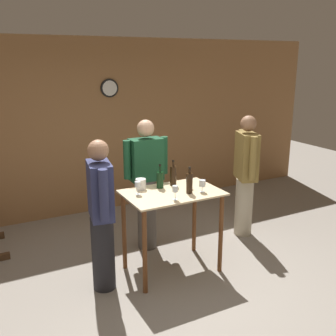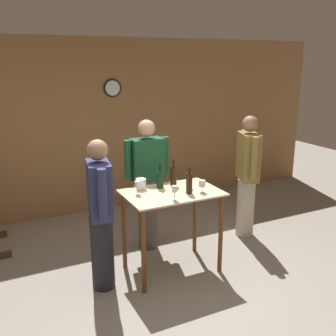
{
  "view_description": "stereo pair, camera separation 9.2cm",
  "coord_description": "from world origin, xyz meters",
  "px_view_note": "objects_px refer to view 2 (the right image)",
  "views": [
    {
      "loc": [
        -1.72,
        -3.18,
        2.38
      ],
      "look_at": [
        0.24,
        0.55,
        1.21
      ],
      "focal_mm": 42.0,
      "sensor_mm": 36.0,
      "label": 1
    },
    {
      "loc": [
        -1.63,
        -3.22,
        2.38
      ],
      "look_at": [
        0.24,
        0.55,
        1.21
      ],
      "focal_mm": 42.0,
      "sensor_mm": 36.0,
      "label": 2
    }
  ],
  "objects_px": {
    "wine_bottle_center": "(189,183)",
    "ice_bucket": "(141,184)",
    "wine_glass_near_right": "(189,181)",
    "wine_glass_near_left": "(137,185)",
    "person_host": "(101,213)",
    "wine_glass_near_center": "(174,190)",
    "person_visitor_bearded": "(147,182)",
    "wine_bottle_left": "(173,175)",
    "wine_glass_far_side": "(202,184)",
    "person_visitor_with_scarf": "(247,174)",
    "wine_bottle_far_left": "(160,179)"
  },
  "relations": [
    {
      "from": "wine_bottle_center",
      "to": "ice_bucket",
      "type": "bearing_deg",
      "value": 138.7
    },
    {
      "from": "wine_bottle_center",
      "to": "wine_glass_near_right",
      "type": "height_order",
      "value": "wine_bottle_center"
    },
    {
      "from": "wine_glass_near_left",
      "to": "person_host",
      "type": "height_order",
      "value": "person_host"
    },
    {
      "from": "wine_glass_near_center",
      "to": "person_visitor_bearded",
      "type": "relative_size",
      "value": 0.09
    },
    {
      "from": "wine_bottle_center",
      "to": "wine_glass_near_left",
      "type": "distance_m",
      "value": 0.56
    },
    {
      "from": "wine_bottle_left",
      "to": "wine_glass_far_side",
      "type": "bearing_deg",
      "value": -64.88
    },
    {
      "from": "ice_bucket",
      "to": "person_visitor_with_scarf",
      "type": "distance_m",
      "value": 1.62
    },
    {
      "from": "wine_glass_near_center",
      "to": "person_host",
      "type": "height_order",
      "value": "person_host"
    },
    {
      "from": "wine_glass_near_right",
      "to": "ice_bucket",
      "type": "height_order",
      "value": "same"
    },
    {
      "from": "wine_glass_far_side",
      "to": "wine_glass_near_left",
      "type": "bearing_deg",
      "value": 158.93
    },
    {
      "from": "wine_bottle_far_left",
      "to": "wine_bottle_left",
      "type": "bearing_deg",
      "value": 5.59
    },
    {
      "from": "person_visitor_with_scarf",
      "to": "person_visitor_bearded",
      "type": "relative_size",
      "value": 1.0
    },
    {
      "from": "wine_bottle_center",
      "to": "person_visitor_with_scarf",
      "type": "bearing_deg",
      "value": 23.45
    },
    {
      "from": "wine_bottle_left",
      "to": "wine_glass_near_center",
      "type": "relative_size",
      "value": 2.0
    },
    {
      "from": "wine_bottle_left",
      "to": "wine_glass_near_right",
      "type": "height_order",
      "value": "wine_bottle_left"
    },
    {
      "from": "wine_bottle_center",
      "to": "wine_glass_near_right",
      "type": "bearing_deg",
      "value": 60.86
    },
    {
      "from": "wine_bottle_center",
      "to": "wine_glass_near_center",
      "type": "distance_m",
      "value": 0.26
    },
    {
      "from": "wine_glass_far_side",
      "to": "person_visitor_with_scarf",
      "type": "bearing_deg",
      "value": 27.72
    },
    {
      "from": "wine_glass_far_side",
      "to": "person_visitor_bearded",
      "type": "xyz_separation_m",
      "value": [
        -0.31,
        0.81,
        -0.17
      ]
    },
    {
      "from": "wine_bottle_left",
      "to": "person_host",
      "type": "distance_m",
      "value": 0.99
    },
    {
      "from": "wine_bottle_center",
      "to": "person_visitor_with_scarf",
      "type": "height_order",
      "value": "person_visitor_with_scarf"
    },
    {
      "from": "wine_glass_near_right",
      "to": "wine_glass_far_side",
      "type": "bearing_deg",
      "value": -71.92
    },
    {
      "from": "wine_bottle_left",
      "to": "person_host",
      "type": "relative_size",
      "value": 0.19
    },
    {
      "from": "wine_bottle_far_left",
      "to": "person_visitor_bearded",
      "type": "relative_size",
      "value": 0.17
    },
    {
      "from": "person_visitor_with_scarf",
      "to": "person_visitor_bearded",
      "type": "xyz_separation_m",
      "value": [
        -1.36,
        0.26,
        0.0
      ]
    },
    {
      "from": "wine_bottle_far_left",
      "to": "wine_bottle_center",
      "type": "relative_size",
      "value": 0.93
    },
    {
      "from": "wine_glass_near_left",
      "to": "wine_glass_far_side",
      "type": "relative_size",
      "value": 1.06
    },
    {
      "from": "wine_bottle_left",
      "to": "wine_glass_near_left",
      "type": "relative_size",
      "value": 2.09
    },
    {
      "from": "wine_bottle_left",
      "to": "person_visitor_with_scarf",
      "type": "bearing_deg",
      "value": 8.81
    },
    {
      "from": "wine_bottle_center",
      "to": "ice_bucket",
      "type": "relative_size",
      "value": 2.45
    },
    {
      "from": "wine_glass_far_side",
      "to": "ice_bucket",
      "type": "relative_size",
      "value": 1.13
    },
    {
      "from": "wine_glass_near_right",
      "to": "ice_bucket",
      "type": "distance_m",
      "value": 0.55
    },
    {
      "from": "wine_bottle_left",
      "to": "wine_glass_far_side",
      "type": "distance_m",
      "value": 0.4
    },
    {
      "from": "ice_bucket",
      "to": "wine_bottle_left",
      "type": "bearing_deg",
      "value": -5.61
    },
    {
      "from": "wine_bottle_far_left",
      "to": "wine_glass_near_left",
      "type": "distance_m",
      "value": 0.33
    },
    {
      "from": "wine_glass_near_center",
      "to": "wine_bottle_far_left",
      "type": "bearing_deg",
      "value": 85.29
    },
    {
      "from": "wine_bottle_center",
      "to": "wine_glass_near_center",
      "type": "height_order",
      "value": "wine_bottle_center"
    },
    {
      "from": "wine_bottle_left",
      "to": "person_visitor_bearded",
      "type": "distance_m",
      "value": 0.51
    },
    {
      "from": "wine_bottle_center",
      "to": "wine_glass_far_side",
      "type": "bearing_deg",
      "value": -12.75
    },
    {
      "from": "person_host",
      "to": "wine_bottle_far_left",
      "type": "bearing_deg",
      "value": 13.5
    },
    {
      "from": "wine_bottle_center",
      "to": "wine_glass_near_right",
      "type": "distance_m",
      "value": 0.18
    },
    {
      "from": "wine_bottle_far_left",
      "to": "wine_bottle_center",
      "type": "height_order",
      "value": "wine_bottle_center"
    },
    {
      "from": "person_visitor_with_scarf",
      "to": "wine_glass_near_left",
      "type": "bearing_deg",
      "value": -170.21
    },
    {
      "from": "wine_bottle_center",
      "to": "wine_glass_near_right",
      "type": "relative_size",
      "value": 2.45
    },
    {
      "from": "person_visitor_with_scarf",
      "to": "person_visitor_bearded",
      "type": "height_order",
      "value": "person_visitor_bearded"
    },
    {
      "from": "wine_glass_near_left",
      "to": "wine_glass_far_side",
      "type": "bearing_deg",
      "value": -21.07
    },
    {
      "from": "wine_glass_far_side",
      "to": "wine_bottle_far_left",
      "type": "bearing_deg",
      "value": 135.4
    },
    {
      "from": "wine_glass_near_center",
      "to": "wine_glass_near_right",
      "type": "xyz_separation_m",
      "value": [
        0.32,
        0.26,
        -0.02
      ]
    },
    {
      "from": "ice_bucket",
      "to": "wine_bottle_far_left",
      "type": "bearing_deg",
      "value": -14.68
    },
    {
      "from": "person_host",
      "to": "wine_glass_near_right",
      "type": "bearing_deg",
      "value": 1.36
    }
  ]
}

